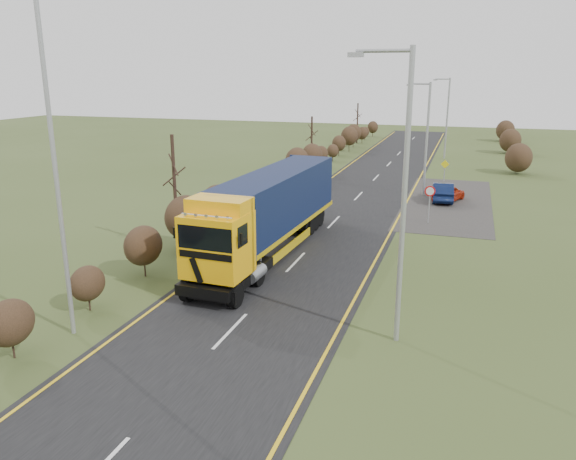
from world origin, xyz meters
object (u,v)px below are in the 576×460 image
(car_red_hatchback, at_px, (449,193))
(car_blue_sedan, at_px, (443,192))
(lorry, at_px, (268,209))
(streetlight_near, at_px, (401,187))
(speed_sign, at_px, (430,197))

(car_red_hatchback, relative_size, car_blue_sedan, 0.84)
(lorry, bearing_deg, car_blue_sedan, 65.94)
(streetlight_near, xyz_separation_m, speed_sign, (-0.07, 16.49, -3.80))
(lorry, height_order, streetlight_near, streetlight_near)
(streetlight_near, distance_m, speed_sign, 16.93)
(lorry, distance_m, car_red_hatchback, 17.64)
(speed_sign, bearing_deg, car_red_hatchback, 82.22)
(lorry, height_order, speed_sign, lorry)
(lorry, height_order, car_blue_sedan, lorry)
(car_blue_sedan, bearing_deg, car_red_hatchback, 175.44)
(car_red_hatchback, xyz_separation_m, streetlight_near, (-0.85, -23.17, 4.87))
(speed_sign, bearing_deg, car_blue_sedan, 85.91)
(speed_sign, bearing_deg, lorry, -129.67)
(car_red_hatchback, distance_m, car_blue_sedan, 0.44)
(car_blue_sedan, height_order, streetlight_near, streetlight_near)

